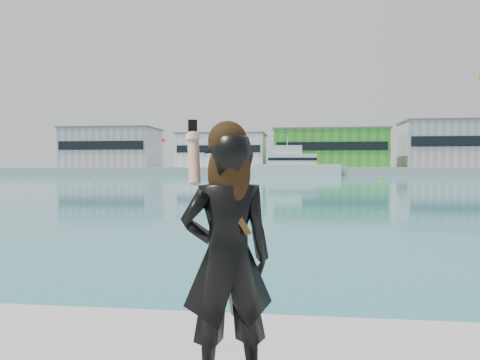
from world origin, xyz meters
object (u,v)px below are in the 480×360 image
(motor_yacht, at_px, (294,165))
(woman, at_px, (227,251))
(buoy_near, at_px, (382,179))
(buoy_far, at_px, (89,178))

(motor_yacht, relative_size, woman, 11.19)
(buoy_near, xyz_separation_m, woman, (-15.41, -84.75, 1.74))
(buoy_near, xyz_separation_m, buoy_far, (-56.91, 1.03, 0.00))
(motor_yacht, xyz_separation_m, buoy_near, (16.25, -26.04, -2.69))
(buoy_far, xyz_separation_m, woman, (41.50, -85.79, 1.74))
(buoy_far, distance_m, woman, 95.31)
(buoy_far, bearing_deg, motor_yacht, 31.59)
(buoy_near, distance_m, buoy_far, 56.92)
(motor_yacht, distance_m, buoy_far, 47.80)
(motor_yacht, xyz_separation_m, buoy_far, (-40.65, -25.00, -2.69))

